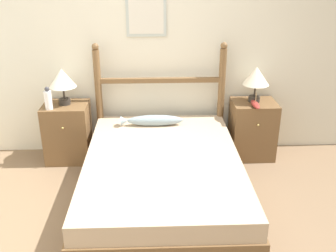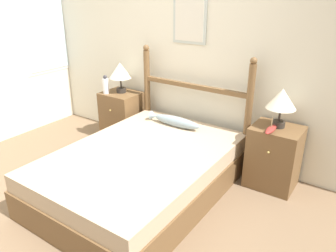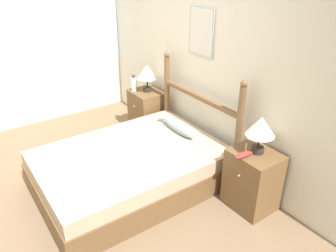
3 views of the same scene
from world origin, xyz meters
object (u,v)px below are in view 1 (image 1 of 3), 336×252
object	(u,v)px
nightstand_right	(252,129)
bottle	(48,99)
bed	(163,179)
model_boat	(255,104)
nightstand_left	(68,132)
table_lamp_right	(256,77)
fish_pillow	(152,120)
table_lamp_left	(62,79)

from	to	relation	value
nightstand_right	bottle	xyz separation A→B (m)	(-2.20, -0.13, 0.44)
bed	model_boat	xyz separation A→B (m)	(1.00, 0.74, 0.45)
nightstand_left	nightstand_right	size ratio (longest dim) A/B	1.00
bed	model_boat	distance (m)	1.32
nightstand_left	table_lamp_right	bearing A→B (deg)	0.58
fish_pillow	table_lamp_right	bearing A→B (deg)	8.27
bottle	nightstand_right	bearing A→B (deg)	3.35
table_lamp_left	fish_pillow	world-z (taller)	table_lamp_left
nightstand_left	fish_pillow	distance (m)	0.97
bed	bottle	bearing A→B (deg)	147.74
bed	nightstand_right	size ratio (longest dim) A/B	3.13
fish_pillow	nightstand_left	bearing A→B (deg)	171.40
bed	bottle	xyz separation A→B (m)	(-1.17, 0.74, 0.54)
nightstand_left	bottle	size ratio (longest dim) A/B	2.68
nightstand_right	model_boat	bearing A→B (deg)	-102.27
nightstand_right	fish_pillow	distance (m)	1.15
bed	fish_pillow	size ratio (longest dim) A/B	3.06
nightstand_right	fish_pillow	xyz separation A→B (m)	(-1.13, -0.14, 0.19)
nightstand_right	table_lamp_left	bearing A→B (deg)	179.55
table_lamp_right	bottle	bearing A→B (deg)	-176.10
nightstand_left	table_lamp_left	bearing A→B (deg)	97.81
nightstand_right	bed	bearing A→B (deg)	-140.03
bed	fish_pillow	distance (m)	0.78
bed	table_lamp_left	xyz separation A→B (m)	(-1.04, 0.88, 0.71)
table_lamp_left	bottle	size ratio (longest dim) A/B	1.61
nightstand_left	fish_pillow	size ratio (longest dim) A/B	0.98
table_lamp_right	nightstand_right	bearing A→B (deg)	-76.64
bed	fish_pillow	world-z (taller)	fish_pillow
nightstand_left	nightstand_right	xyz separation A→B (m)	(2.07, 0.00, 0.00)
bed	table_lamp_right	size ratio (longest dim) A/B	5.21
bottle	fish_pillow	xyz separation A→B (m)	(1.07, -0.01, -0.25)
bed	bottle	world-z (taller)	bottle
nightstand_right	table_lamp_right	distance (m)	0.60
bed	model_boat	bearing A→B (deg)	36.20
nightstand_left	fish_pillow	world-z (taller)	nightstand_left
bed	model_boat	size ratio (longest dim) A/B	7.88
table_lamp_right	fish_pillow	world-z (taller)	table_lamp_right
nightstand_right	table_lamp_left	xyz separation A→B (m)	(-2.07, 0.02, 0.60)
model_boat	fish_pillow	size ratio (longest dim) A/B	0.39
table_lamp_left	bottle	distance (m)	0.26
bed	table_lamp_left	size ratio (longest dim) A/B	5.21
fish_pillow	nightstand_right	bearing A→B (deg)	7.19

